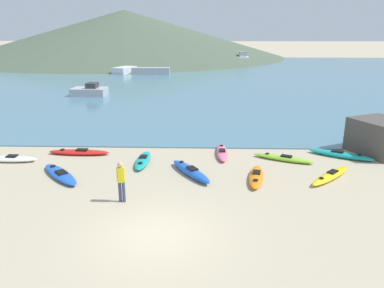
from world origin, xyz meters
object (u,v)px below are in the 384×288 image
Objects in this scene: kayak_on_sand_9 at (60,174)px; moored_boat_4 at (242,59)px; kayak_on_sand_5 at (331,176)px; kayak_on_sand_4 at (256,177)px; person_near_foreground at (121,179)px; moored_boat_1 at (151,71)px; kayak_on_sand_6 at (222,152)px; kayak_on_sand_2 at (283,158)px; moored_boat_2 at (90,91)px; kayak_on_sand_1 at (191,171)px; kayak_on_sand_3 at (79,152)px; kayak_on_sand_8 at (341,155)px; shoreline_rock at (381,137)px; kayak_on_sand_0 at (143,160)px; moored_boat_0 at (124,70)px; kayak_on_sand_7 at (10,159)px.

kayak_on_sand_9 is 59.56m from moored_boat_4.
moored_boat_4 is at bearing 88.57° from kayak_on_sand_5.
kayak_on_sand_4 is 1.70× the size of person_near_foreground.
person_near_foreground is at bearing -83.66° from moored_boat_1.
kayak_on_sand_6 is (-4.79, 3.19, 0.00)m from kayak_on_sand_5.
moored_boat_2 reaches higher than kayak_on_sand_2.
moored_boat_2 is at bearing 117.58° from kayak_on_sand_1.
moored_boat_4 reaches higher than kayak_on_sand_3.
kayak_on_sand_8 is 2.60m from shoreline_rock.
kayak_on_sand_9 is at bearing -150.27° from kayak_on_sand_0.
moored_boat_2 is at bearing 140.48° from shoreline_rock.
kayak_on_sand_5 is 0.60× the size of moored_boat_4.
kayak_on_sand_3 is (-10.86, 0.63, 0.00)m from kayak_on_sand_2.
kayak_on_sand_3 is 56.49m from moored_boat_4.
kayak_on_sand_4 is 0.67× the size of moored_boat_0.
kayak_on_sand_1 is at bearing -79.50° from moored_boat_1.
kayak_on_sand_8 is at bearing -0.07° from kayak_on_sand_3.
moored_boat_0 is (-2.20, 39.37, 0.37)m from kayak_on_sand_7.
kayak_on_sand_4 is at bearing -75.52° from moored_boat_1.
kayak_on_sand_6 is 8.30m from kayak_on_sand_9.
kayak_on_sand_2 is at bearing -72.10° from moored_boat_1.
kayak_on_sand_9 is (-12.35, -0.21, -0.00)m from kayak_on_sand_5.
moored_boat_0 is at bearing 102.97° from kayak_on_sand_0.
person_near_foreground reaches higher than moored_boat_0.
kayak_on_sand_9 is (0.17, -3.20, 0.00)m from kayak_on_sand_3.
kayak_on_sand_7 is at bearing -85.25° from moored_boat_2.
moored_boat_4 reaches higher than kayak_on_sand_7.
kayak_on_sand_4 reaches higher than kayak_on_sand_6.
moored_boat_1 is (4.27, -1.68, 0.05)m from moored_boat_0.
kayak_on_sand_6 is 11.02m from kayak_on_sand_7.
moored_boat_0 is (-8.96, 43.84, -0.44)m from person_near_foreground.
kayak_on_sand_1 is at bearing -74.25° from moored_boat_0.
moored_boat_1 is at bearing 112.49° from kayak_on_sand_8.
kayak_on_sand_1 is at bearing -31.98° from kayak_on_sand_0.
moored_boat_2 is at bearing -101.41° from moored_boat_1.
moored_boat_0 is (-9.07, 39.37, 0.38)m from kayak_on_sand_0.
kayak_on_sand_0 is at bearing 159.66° from kayak_on_sand_4.
moored_boat_4 is (13.80, 57.93, 0.73)m from kayak_on_sand_9.
kayak_on_sand_5 is at bearing -116.21° from kayak_on_sand_8.
kayak_on_sand_1 is 1.09× the size of kayak_on_sand_4.
kayak_on_sand_3 is 1.17× the size of kayak_on_sand_7.
shoreline_rock is (8.60, 0.59, 0.79)m from kayak_on_sand_6.
kayak_on_sand_9 is at bearing -179.02° from kayak_on_sand_5.
moored_boat_4 is (4.84, 57.96, 0.72)m from kayak_on_sand_4.
kayak_on_sand_7 is (-12.33, 2.02, -0.00)m from kayak_on_sand_4.
kayak_on_sand_5 is at bearing -70.93° from moored_boat_1.
kayak_on_sand_8 is at bearing -1.97° from kayak_on_sand_6.
kayak_on_sand_8 is (13.98, -0.02, 0.02)m from kayak_on_sand_3.
moored_boat_4 is (10.29, 55.93, 0.73)m from kayak_on_sand_0.
kayak_on_sand_4 is 8.29m from shoreline_rock.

